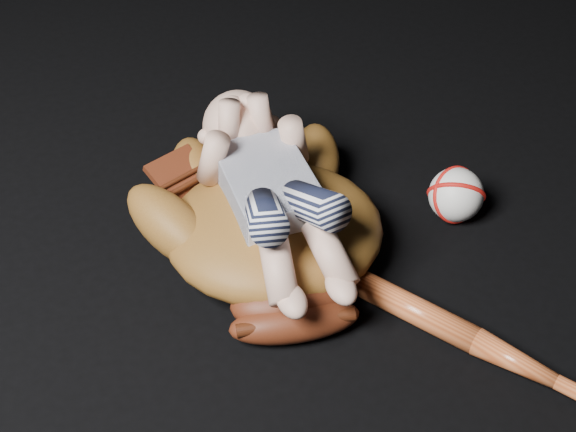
{
  "coord_description": "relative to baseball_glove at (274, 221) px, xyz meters",
  "views": [
    {
      "loc": [
        -0.25,
        -0.64,
        0.81
      ],
      "look_at": [
        0.03,
        0.14,
        0.07
      ],
      "focal_mm": 50.0,
      "sensor_mm": 36.0,
      "label": 1
    }
  ],
  "objects": [
    {
      "name": "newborn_baby",
      "position": [
        -0.0,
        -0.01,
        0.06
      ],
      "size": [
        0.19,
        0.4,
        0.16
      ],
      "primitive_type": null,
      "rotation": [
        0.0,
        0.0,
        -0.01
      ],
      "color": "#D7A38A",
      "rests_on": "baseball_glove"
    },
    {
      "name": "baseball",
      "position": [
        0.28,
        -0.01,
        -0.03
      ],
      "size": [
        0.09,
        0.09,
        0.08
      ],
      "primitive_type": "sphere",
      "rotation": [
        0.0,
        0.0,
        -0.17
      ],
      "color": "white",
      "rests_on": "ground"
    },
    {
      "name": "baseball_glove",
      "position": [
        0.0,
        0.0,
        0.0
      ],
      "size": [
        0.44,
        0.48,
        0.13
      ],
      "primitive_type": null,
      "rotation": [
        0.0,
        0.0,
        -0.16
      ],
      "color": "brown",
      "rests_on": "ground"
    },
    {
      "name": "baseball_bat",
      "position": [
        0.19,
        -0.27,
        -0.05
      ],
      "size": [
        0.25,
        0.35,
        0.04
      ],
      "primitive_type": null,
      "rotation": [
        0.0,
        0.0,
        0.59
      ],
      "color": "#B34C22",
      "rests_on": "ground"
    }
  ]
}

